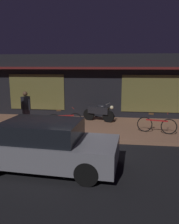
# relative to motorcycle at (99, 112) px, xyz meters

# --- Properties ---
(ground_plane) EXTENTS (60.00, 60.00, 0.00)m
(ground_plane) POSITION_rel_motorcycle_xyz_m (-0.47, -3.98, -0.65)
(ground_plane) COLOR black
(sidewalk_slab) EXTENTS (18.00, 4.00, 0.15)m
(sidewalk_slab) POSITION_rel_motorcycle_xyz_m (-0.47, -0.98, -0.57)
(sidewalk_slab) COLOR #8C6047
(sidewalk_slab) RESTS_ON ground_plane
(storefront_building) EXTENTS (18.00, 3.30, 3.60)m
(storefront_building) POSITION_rel_motorcycle_xyz_m (-0.47, 2.41, 1.16)
(storefront_building) COLOR black
(storefront_building) RESTS_ON ground_plane
(motorcycle) EXTENTS (1.65, 0.74, 0.97)m
(motorcycle) POSITION_rel_motorcycle_xyz_m (0.00, 0.00, 0.00)
(motorcycle) COLOR black
(motorcycle) RESTS_ON sidewalk_slab
(bicycle_parked) EXTENTS (1.62, 0.54, 0.91)m
(bicycle_parked) POSITION_rel_motorcycle_xyz_m (2.62, -1.77, -0.14)
(bicycle_parked) COLOR black
(bicycle_parked) RESTS_ON sidewalk_slab
(bicycle_extra) EXTENTS (1.57, 0.66, 0.91)m
(bicycle_extra) POSITION_rel_motorcycle_xyz_m (-1.50, -1.40, -0.14)
(bicycle_extra) COLOR black
(bicycle_extra) RESTS_ON sidewalk_slab
(person_photographer) EXTENTS (0.58, 0.44, 1.67)m
(person_photographer) POSITION_rel_motorcycle_xyz_m (-3.31, -1.47, 0.38)
(person_photographer) COLOR #28232D
(person_photographer) RESTS_ON sidewalk_slab
(parked_car_far) EXTENTS (4.21, 2.05, 1.42)m
(parked_car_far) POSITION_rel_motorcycle_xyz_m (-1.10, -5.33, 0.06)
(parked_car_far) COLOR black
(parked_car_far) RESTS_ON ground_plane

